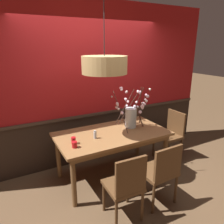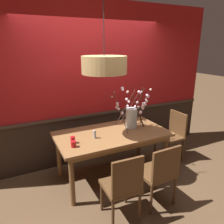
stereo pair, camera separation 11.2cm
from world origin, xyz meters
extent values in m
plane|color=brown|center=(0.00, 0.00, 0.00)|extent=(24.00, 24.00, 0.00)
cube|color=#2D2119|center=(0.00, 0.75, 0.43)|extent=(4.87, 0.12, 0.86)
cube|color=#3E2E24|center=(0.00, 0.74, 0.88)|extent=(4.87, 0.14, 0.05)
cube|color=maroon|center=(0.00, 0.75, 1.84)|extent=(4.87, 0.12, 1.95)
cube|color=olive|center=(0.00, 0.00, 0.76)|extent=(1.74, 0.94, 0.04)
cube|color=brown|center=(0.00, 0.00, 0.70)|extent=(1.63, 0.83, 0.08)
cylinder|color=brown|center=(-0.78, -0.38, 0.37)|extent=(0.07, 0.07, 0.74)
cylinder|color=brown|center=(0.78, -0.38, 0.37)|extent=(0.07, 0.07, 0.74)
cylinder|color=brown|center=(-0.78, 0.38, 0.37)|extent=(0.07, 0.07, 0.74)
cylinder|color=brown|center=(0.78, 0.38, 0.37)|extent=(0.07, 0.07, 0.74)
cube|color=brown|center=(0.26, -0.79, 0.45)|extent=(0.47, 0.45, 0.04)
cube|color=brown|center=(0.27, -0.99, 0.68)|extent=(0.43, 0.05, 0.41)
cylinder|color=#492F1A|center=(0.06, -0.61, 0.22)|extent=(0.04, 0.04, 0.43)
cylinder|color=#492F1A|center=(0.45, -0.59, 0.22)|extent=(0.04, 0.04, 0.43)
cylinder|color=#492F1A|center=(0.07, -0.98, 0.22)|extent=(0.04, 0.04, 0.43)
cylinder|color=#492F1A|center=(0.46, -0.97, 0.22)|extent=(0.04, 0.04, 0.43)
cube|color=brown|center=(0.27, 0.83, 0.46)|extent=(0.46, 0.45, 0.04)
cube|color=brown|center=(0.26, 1.03, 0.72)|extent=(0.42, 0.06, 0.49)
cylinder|color=#492F1A|center=(0.47, 0.66, 0.22)|extent=(0.04, 0.04, 0.43)
cylinder|color=#492F1A|center=(0.09, 0.64, 0.22)|extent=(0.04, 0.04, 0.43)
cylinder|color=#492F1A|center=(0.45, 1.03, 0.22)|extent=(0.04, 0.04, 0.43)
cylinder|color=#492F1A|center=(0.07, 1.01, 0.22)|extent=(0.04, 0.04, 0.43)
cube|color=brown|center=(1.20, 0.02, 0.47)|extent=(0.42, 0.45, 0.04)
cube|color=brown|center=(1.38, 0.03, 0.70)|extent=(0.05, 0.41, 0.43)
cylinder|color=#492F1A|center=(1.04, -0.17, 0.22)|extent=(0.04, 0.04, 0.45)
cylinder|color=#492F1A|center=(1.02, 0.20, 0.22)|extent=(0.04, 0.04, 0.45)
cylinder|color=#492F1A|center=(1.38, -0.16, 0.22)|extent=(0.04, 0.04, 0.45)
cylinder|color=#492F1A|center=(1.37, 0.21, 0.22)|extent=(0.04, 0.04, 0.45)
cube|color=brown|center=(-0.30, -0.83, 0.44)|extent=(0.43, 0.43, 0.04)
cube|color=brown|center=(-0.30, -1.02, 0.68)|extent=(0.40, 0.05, 0.44)
cylinder|color=#492F1A|center=(-0.47, -0.64, 0.21)|extent=(0.04, 0.04, 0.42)
cylinder|color=#492F1A|center=(-0.11, -0.66, 0.21)|extent=(0.04, 0.04, 0.42)
cylinder|color=#492F1A|center=(-0.48, -1.00, 0.21)|extent=(0.04, 0.04, 0.42)
cylinder|color=#492F1A|center=(-0.13, -1.01, 0.21)|extent=(0.04, 0.04, 0.42)
cylinder|color=silver|center=(0.39, 0.07, 0.94)|extent=(0.19, 0.19, 0.33)
cylinder|color=silver|center=(0.39, 0.07, 0.82)|extent=(0.17, 0.17, 0.07)
cylinder|color=#472D23|center=(0.50, 0.10, 1.12)|extent=(0.12, 0.29, 0.67)
sphere|color=white|center=(0.48, 0.10, 1.12)|extent=(0.05, 0.05, 0.05)
sphere|color=#FFC4DD|center=(0.59, 0.12, 1.33)|extent=(0.04, 0.04, 0.04)
sphere|color=#F9C8DF|center=(0.62, 0.15, 1.34)|extent=(0.04, 0.04, 0.04)
sphere|color=white|center=(0.52, 0.10, 1.18)|extent=(0.04, 0.04, 0.04)
sphere|color=#FECCD9|center=(0.56, 0.13, 1.35)|extent=(0.05, 0.05, 0.05)
cylinder|color=#472D23|center=(0.38, 0.26, 1.08)|extent=(0.35, 0.05, 0.59)
sphere|color=white|center=(0.41, 0.41, 1.35)|extent=(0.05, 0.05, 0.05)
sphere|color=#FCCDD1|center=(0.41, 0.42, 1.37)|extent=(0.04, 0.04, 0.04)
sphere|color=silver|center=(0.43, 0.44, 1.37)|extent=(0.05, 0.05, 0.05)
sphere|color=#F9C5DD|center=(0.40, 0.42, 1.38)|extent=(0.04, 0.04, 0.04)
cylinder|color=#472D23|center=(0.55, 0.03, 1.13)|extent=(0.17, 0.24, 0.70)
sphere|color=silver|center=(0.66, -0.06, 1.42)|extent=(0.04, 0.04, 0.04)
sphere|color=white|center=(0.57, 0.00, 1.18)|extent=(0.04, 0.04, 0.04)
sphere|color=silver|center=(0.51, 0.06, 1.11)|extent=(0.04, 0.04, 0.04)
sphere|color=#FDCAD7|center=(0.61, -0.01, 1.24)|extent=(0.03, 0.03, 0.03)
cylinder|color=#472D23|center=(0.45, -0.08, 1.04)|extent=(0.30, 0.13, 0.52)
sphere|color=#FFD3D6|center=(0.47, -0.11, 1.17)|extent=(0.04, 0.04, 0.04)
sphere|color=white|center=(0.49, -0.16, 1.22)|extent=(0.04, 0.04, 0.04)
sphere|color=silver|center=(0.46, -0.17, 1.19)|extent=(0.04, 0.04, 0.04)
cylinder|color=#472D23|center=(0.43, -0.08, 1.08)|extent=(0.32, 0.15, 0.59)
sphere|color=white|center=(0.44, -0.17, 1.21)|extent=(0.03, 0.03, 0.03)
sphere|color=#F9C7D8|center=(0.51, -0.20, 1.35)|extent=(0.05, 0.05, 0.05)
sphere|color=silver|center=(0.47, -0.22, 1.28)|extent=(0.04, 0.04, 0.04)
sphere|color=white|center=(0.46, -0.15, 1.16)|extent=(0.04, 0.04, 0.04)
sphere|color=#F9CDE4|center=(0.45, -0.11, 1.08)|extent=(0.05, 0.05, 0.05)
cylinder|color=#472D23|center=(0.17, 0.03, 1.09)|extent=(0.07, 0.38, 0.61)
sphere|color=silver|center=(0.00, 0.01, 1.36)|extent=(0.03, 0.03, 0.03)
sphere|color=#FFD0E7|center=(0.19, 0.02, 1.07)|extent=(0.05, 0.05, 0.05)
sphere|color=#F4C7DB|center=(0.10, 0.03, 1.17)|extent=(0.04, 0.04, 0.04)
sphere|color=silver|center=(0.11, 0.03, 1.20)|extent=(0.04, 0.04, 0.04)
sphere|color=silver|center=(0.10, 0.02, 1.23)|extent=(0.05, 0.05, 0.05)
sphere|color=white|center=(0.11, 0.00, 1.15)|extent=(0.04, 0.04, 0.04)
cylinder|color=#472D23|center=(0.42, 0.20, 1.06)|extent=(0.34, 0.12, 0.56)
sphere|color=#F6D4D3|center=(0.46, 0.33, 1.32)|extent=(0.04, 0.04, 0.04)
sphere|color=silver|center=(0.42, 0.25, 1.10)|extent=(0.04, 0.04, 0.04)
sphere|color=#FFC8E2|center=(0.47, 0.35, 1.31)|extent=(0.04, 0.04, 0.04)
sphere|color=white|center=(0.44, 0.25, 1.17)|extent=(0.04, 0.04, 0.04)
sphere|color=#FFCDE6|center=(0.40, 0.21, 1.10)|extent=(0.04, 0.04, 0.04)
sphere|color=silver|center=(0.43, 0.29, 1.20)|extent=(0.05, 0.05, 0.05)
cylinder|color=#472D23|center=(0.55, 0.06, 1.06)|extent=(0.02, 0.32, 0.56)
sphere|color=#F5C8DE|center=(0.61, 0.04, 1.17)|extent=(0.05, 0.05, 0.05)
sphere|color=#FFCFD3|center=(0.60, 0.07, 1.11)|extent=(0.03, 0.03, 0.03)
sphere|color=#FBC5E2|center=(0.66, 0.04, 1.30)|extent=(0.04, 0.04, 0.04)
cylinder|color=red|center=(-0.68, -0.21, 0.82)|extent=(0.07, 0.07, 0.09)
torus|color=red|center=(-0.68, -0.21, 0.86)|extent=(0.08, 0.08, 0.01)
cylinder|color=silver|center=(-0.68, -0.21, 0.81)|extent=(0.05, 0.05, 0.04)
cylinder|color=red|center=(-0.66, -0.09, 0.82)|extent=(0.06, 0.06, 0.10)
torus|color=red|center=(-0.66, -0.09, 0.87)|extent=(0.07, 0.07, 0.01)
cylinder|color=silver|center=(-0.66, -0.09, 0.81)|extent=(0.04, 0.04, 0.05)
cylinder|color=#ADADB2|center=(-0.32, -0.07, 0.83)|extent=(0.05, 0.05, 0.11)
cylinder|color=beige|center=(-0.32, -0.07, 0.89)|extent=(0.03, 0.03, 0.02)
cylinder|color=tan|center=(-0.14, -0.04, 1.83)|extent=(0.63, 0.63, 0.24)
sphere|color=#F9EAB7|center=(-0.14, -0.04, 1.79)|extent=(0.14, 0.14, 0.14)
cylinder|color=black|center=(-0.14, -0.04, 2.38)|extent=(0.01, 0.01, 0.86)
camera|label=1|loc=(-1.49, -2.75, 2.10)|focal=34.66mm
camera|label=2|loc=(-1.39, -2.81, 2.10)|focal=34.66mm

